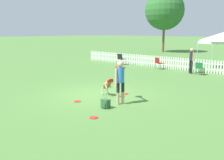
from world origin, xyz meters
name	(u,v)px	position (x,y,z in m)	size (l,w,h in m)	color
ground_plane	(100,95)	(0.00, 0.00, 0.00)	(240.00, 240.00, 0.00)	#4C7A38
handler_person	(120,77)	(1.48, -0.41, 1.03)	(0.85, 0.95, 1.64)	tan
leaping_dog	(107,85)	(0.30, 0.11, 0.47)	(0.99, 0.59, 0.82)	olive
frisbee_near_handler	(125,94)	(0.69, 0.86, 0.01)	(0.27, 0.27, 0.02)	red
frisbee_near_dog	(77,101)	(0.07, -1.36, 0.01)	(0.27, 0.27, 0.02)	red
frisbee_midfield	(94,118)	(1.91, -2.21, 0.01)	(0.27, 0.27, 0.02)	red
backpack_on_grass	(105,104)	(1.47, -1.20, 0.16)	(0.29, 0.25, 0.32)	#2D5633
picket_fence	(192,65)	(0.00, 8.86, 0.44)	(20.41, 0.04, 0.87)	white
folding_chair_blue_left	(200,67)	(1.01, 7.83, 0.48)	(0.48, 0.49, 0.80)	#333338
folding_chair_center	(121,58)	(-5.80, 8.14, 0.55)	(0.51, 0.53, 0.91)	#333338
folding_chair_green_right	(159,62)	(-2.19, 8.14, 0.51)	(0.64, 0.65, 0.85)	#333338
spectator_standing	(191,58)	(0.37, 7.96, 1.00)	(0.38, 0.27, 1.65)	black
tree_left_grove	(165,10)	(-9.96, 21.59, 5.36)	(5.03, 5.03, 7.88)	brown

